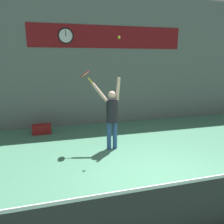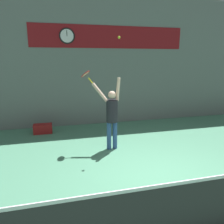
# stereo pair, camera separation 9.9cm
# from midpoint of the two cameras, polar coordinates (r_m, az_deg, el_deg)

# --- Properties ---
(ground_plane) EXTENTS (18.00, 18.00, 0.00)m
(ground_plane) POSITION_cam_midpoint_polar(r_m,az_deg,el_deg) (5.14, 13.18, -17.02)
(ground_plane) COLOR #4C8C6B
(back_wall) EXTENTS (18.00, 0.10, 5.00)m
(back_wall) POSITION_cam_midpoint_polar(r_m,az_deg,el_deg) (8.89, -0.28, 13.01)
(back_wall) COLOR slate
(back_wall) RESTS_ON ground_plane
(sponsor_banner) EXTENTS (5.98, 0.02, 0.84)m
(sponsor_banner) POSITION_cam_midpoint_polar(r_m,az_deg,el_deg) (8.87, -0.19, 19.00)
(sponsor_banner) COLOR maroon
(scoreboard_clock) EXTENTS (0.58, 0.05, 0.58)m
(scoreboard_clock) POSITION_cam_midpoint_polar(r_m,az_deg,el_deg) (8.60, -11.35, 18.92)
(scoreboard_clock) COLOR white
(court_net) EXTENTS (8.94, 0.07, 1.06)m
(court_net) POSITION_cam_midpoint_polar(r_m,az_deg,el_deg) (3.81, 24.87, -21.02)
(court_net) COLOR #333333
(court_net) RESTS_ON ground_plane
(tennis_player) EXTENTS (0.80, 0.50, 2.10)m
(tennis_player) POSITION_cam_midpoint_polar(r_m,az_deg,el_deg) (6.26, 0.38, -0.45)
(tennis_player) COLOR #2D4C7F
(tennis_player) RESTS_ON ground_plane
(tennis_racket) EXTENTS (0.39, 0.38, 0.38)m
(tennis_racket) POSITION_cam_midpoint_polar(r_m,az_deg,el_deg) (6.32, -6.40, 9.68)
(tennis_racket) COLOR yellow
(tennis_ball) EXTENTS (0.07, 0.07, 0.07)m
(tennis_ball) POSITION_cam_midpoint_polar(r_m,az_deg,el_deg) (6.04, 2.38, 18.91)
(tennis_ball) COLOR #CCDB2D
(water_bottle) EXTENTS (0.08, 0.08, 0.30)m
(water_bottle) POSITION_cam_midpoint_polar(r_m,az_deg,el_deg) (8.47, -16.84, -3.84)
(water_bottle) COLOR silver
(water_bottle) RESTS_ON ground_plane
(equipment_bag) EXTENTS (0.64, 0.32, 0.33)m
(equipment_bag) POSITION_cam_midpoint_polar(r_m,az_deg,el_deg) (8.21, -17.29, -4.19)
(equipment_bag) COLOR maroon
(equipment_bag) RESTS_ON ground_plane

